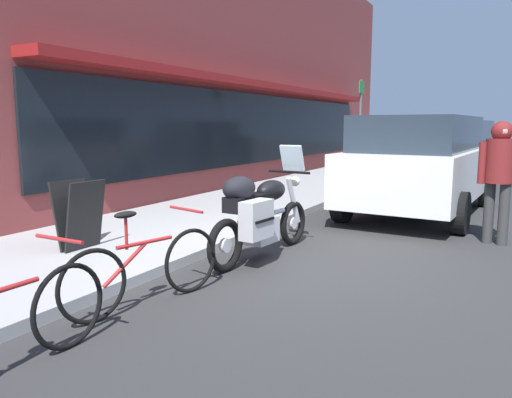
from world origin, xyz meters
name	(u,v)px	position (x,y,z in m)	size (l,w,h in m)	color
ground_plane	(293,262)	(0.00, 0.00, 0.00)	(80.00, 80.00, 0.00)	#2F2F2F
storefront_building	(258,60)	(6.80, 4.08, 3.40)	(21.60, 0.90, 6.95)	brown
sidewalk_curb	(338,178)	(9.00, 2.49, 0.06)	(30.00, 2.87, 0.12)	#A3A3A3
touring_motorcycle	(259,212)	(-0.11, 0.41, 0.60)	(2.16, 0.62, 1.38)	black
parked_bicycle	(145,269)	(-2.00, 0.59, 0.36)	(1.67, 0.59, 0.91)	black
parked_minivan	(421,163)	(4.10, -0.76, 0.96)	(4.74, 2.33, 1.80)	silver
pedestrian_walking	(500,168)	(2.17, -2.12, 1.07)	(0.48, 0.53, 1.71)	#333333
sandwich_board_sign	(79,214)	(-1.08, 2.43, 0.55)	(0.55, 0.40, 0.86)	black
parking_sign_pole	(360,122)	(8.00, 1.55, 1.72)	(0.44, 0.07, 2.74)	#59595B
parked_car_down_block	(457,149)	(10.48, -0.68, 0.94)	(4.75, 2.31, 1.78)	black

